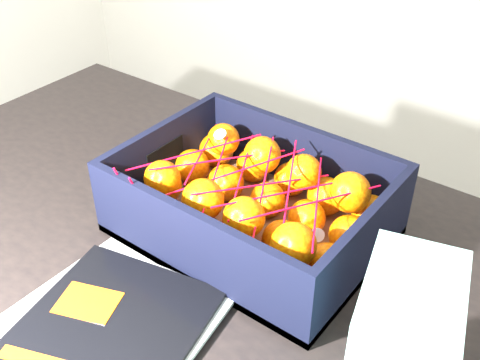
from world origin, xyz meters
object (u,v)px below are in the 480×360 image
Objects in this scene: produce_crate at (252,211)px; retail_carton at (398,358)px; table at (177,304)px; magazine_stack at (94,340)px.

retail_carton is at bearing -28.94° from produce_crate.
produce_crate is (0.06, 0.11, 0.14)m from table.
produce_crate is 0.34m from retail_carton.
magazine_stack is at bearing -94.68° from produce_crate.
magazine_stack is 0.87× the size of produce_crate.
produce_crate is (0.02, 0.29, 0.03)m from magazine_stack.
magazine_stack is 0.29m from produce_crate.
retail_carton reaches higher than magazine_stack.
magazine_stack is 0.35m from retail_carton.
magazine_stack is at bearing -78.96° from table.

